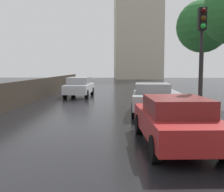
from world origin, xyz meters
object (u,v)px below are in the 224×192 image
at_px(car_white_near_kerb, 79,87).
at_px(street_tree_mid, 203,27).
at_px(car_silver_far_ahead, 152,98).
at_px(traffic_light, 202,44).
at_px(car_red_mid_road, 175,120).

height_order(car_white_near_kerb, street_tree_mid, street_tree_mid).
xyz_separation_m(car_white_near_kerb, car_silver_far_ahead, (4.68, -7.90, -0.00)).
bearing_deg(traffic_light, car_silver_far_ahead, 110.61).
xyz_separation_m(car_silver_far_ahead, street_tree_mid, (4.01, 6.54, 4.20)).
bearing_deg(car_red_mid_road, car_silver_far_ahead, 86.70).
bearing_deg(traffic_light, car_white_near_kerb, 117.77).
bearing_deg(car_red_mid_road, traffic_light, 55.79).
bearing_deg(car_white_near_kerb, car_silver_far_ahead, 122.15).
bearing_deg(car_silver_far_ahead, car_red_mid_road, -85.88).
bearing_deg(street_tree_mid, car_red_mid_road, -108.08).
distance_m(car_white_near_kerb, traffic_light, 13.00).
relative_size(car_red_mid_road, car_silver_far_ahead, 1.15).
relative_size(car_red_mid_road, street_tree_mid, 0.67).
relative_size(car_white_near_kerb, street_tree_mid, 0.65).
distance_m(car_white_near_kerb, car_red_mid_road, 14.26).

